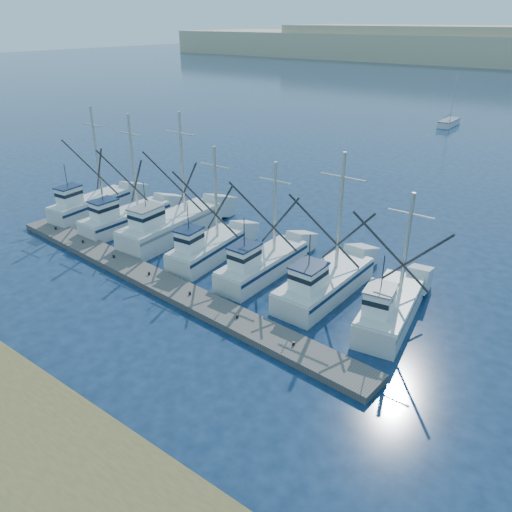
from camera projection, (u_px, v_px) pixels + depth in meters
The scene contains 4 objects.
ground at pixel (196, 381), 24.07m from camera, with size 500.00×500.00×0.00m, color #0C1E38.
floating_dock at pixel (159, 282), 32.59m from camera, with size 31.82×2.12×0.42m, color #5A5551.
trawler_fleet at pixel (205, 244), 36.20m from camera, with size 30.92×9.60×9.59m.
sailboat_far at pixel (449, 123), 80.51m from camera, with size 1.84×5.93×8.10m.
Camera 1 is at (13.80, -13.51, 15.84)m, focal length 35.00 mm.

